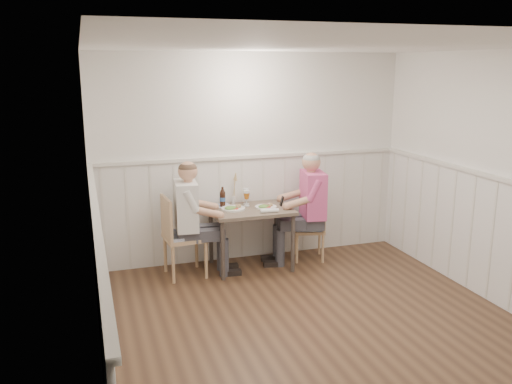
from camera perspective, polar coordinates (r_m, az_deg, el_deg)
ground_plane at (r=5.27m, az=7.19°, el=-14.52°), size 4.50×4.50×0.00m
room_shell at (r=4.76m, az=7.71°, el=1.90°), size 4.04×4.54×2.60m
wainscot at (r=5.58m, az=4.41°, el=-5.15°), size 4.00×4.49×1.34m
dining_table at (r=6.58m, az=-0.53°, el=-2.57°), size 0.97×0.70×0.75m
chair_right at (r=6.97m, az=6.00°, el=-3.57°), size 0.48×0.48×0.81m
chair_left at (r=6.40m, az=-8.05°, el=-4.34°), size 0.49×0.49×0.97m
man_in_pink at (r=6.81m, az=5.60°, el=-2.55°), size 0.71×0.50×1.43m
diner_cream at (r=6.38m, az=-6.91°, el=-3.79°), size 0.67×0.47×1.40m
plate_man at (r=6.58m, az=0.99°, el=-1.49°), size 0.26×0.26×0.07m
plate_diner at (r=6.50m, az=-2.51°, el=-1.67°), size 0.29×0.29×0.07m
beer_glass_a at (r=6.73m, az=-1.03°, el=-0.16°), size 0.08×0.08×0.20m
beer_glass_b at (r=6.64m, az=-1.00°, el=-0.36°), size 0.08×0.08×0.20m
beer_bottle at (r=6.62m, az=-3.54°, el=-0.63°), size 0.07×0.07×0.25m
rolled_napkin at (r=6.37m, az=1.43°, el=-1.98°), size 0.22×0.06×0.05m
grass_vase at (r=6.75m, az=-2.39°, el=0.30°), size 0.05×0.05×0.41m
gingham_mat at (r=6.68m, az=-3.83°, el=-1.47°), size 0.26×0.21×0.01m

